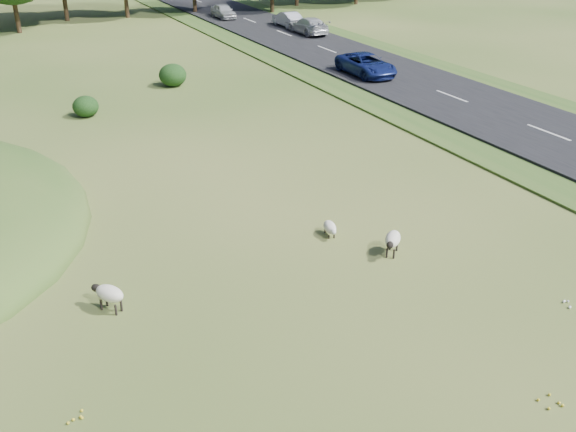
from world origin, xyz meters
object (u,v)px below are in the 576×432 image
Objects in this scene: car_2 at (366,64)px; sheep_3 at (109,293)px; sheep_2 at (393,240)px; car_4 at (308,25)px; sheep_0 at (330,227)px; car_3 at (223,11)px; car_7 at (287,19)px.

sheep_3 is at bearing -138.15° from car_2.
car_4 is (17.05, 37.52, 0.38)m from sheep_2.
car_2 is (14.53, 19.67, 0.63)m from sheep_0.
sheep_0 is at bearing -117.38° from sheep_3.
car_2 reaches higher than sheep_3.
sheep_3 reaches higher than sheep_0.
sheep_2 is at bearing 41.93° from sheep_0.
sheep_2 reaches higher than sheep_0.
sheep_3 is 31.19m from car_2.
car_4 is (3.80, 15.58, 0.00)m from car_2.
car_3 is at bearing -148.63° from sheep_2.
car_3 is 12.38m from car_4.
sheep_2 is at bearing 65.56° from car_4.
sheep_3 is 0.30× the size of car_3.
sheep_3 reaches higher than sheep_2.
sheep_0 is 24.46m from car_2.
sheep_2 is at bearing -105.04° from car_3.
sheep_0 is at bearing -104.12° from sheep_2.
car_4 is at bearing -72.12° from car_3.
car_3 is 8.37m from car_7.
sheep_0 is at bearing -107.17° from car_3.
car_3 is (13.25, 49.30, 0.34)m from sheep_2.
sheep_0 is at bearing 65.14° from car_7.
car_2 is 20.27m from car_7.
car_7 reaches higher than sheep_0.
car_3 is at bearing 90.00° from car_2.
car_3 is at bearing -60.58° from sheep_3.
sheep_2 is at bearing -131.31° from sheep_3.
sheep_2 is 0.93× the size of sheep_3.
sheep_2 is 25.63m from car_2.
sheep_0 is 43.62m from car_7.
car_7 is at bearing 167.62° from sheep_0.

